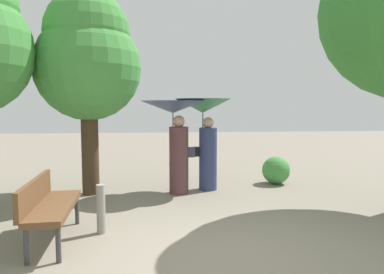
{
  "coord_description": "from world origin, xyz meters",
  "views": [
    {
      "loc": [
        -0.74,
        -3.85,
        1.76
      ],
      "look_at": [
        0.0,
        3.69,
        1.1
      ],
      "focal_mm": 33.03,
      "sensor_mm": 36.0,
      "label": 1
    }
  ],
  "objects_px": {
    "person_right": "(205,123)",
    "tree_mid_left": "(88,58)",
    "person_left": "(175,125)",
    "park_bench": "(48,203)",
    "path_marker_post": "(101,209)"
  },
  "relations": [
    {
      "from": "person_right",
      "to": "path_marker_post",
      "type": "xyz_separation_m",
      "value": [
        -1.77,
        -2.43,
        -1.07
      ]
    },
    {
      "from": "tree_mid_left",
      "to": "path_marker_post",
      "type": "xyz_separation_m",
      "value": [
        0.55,
        -2.29,
        -2.37
      ]
    },
    {
      "from": "person_right",
      "to": "tree_mid_left",
      "type": "xyz_separation_m",
      "value": [
        -2.33,
        -0.14,
        1.29
      ]
    },
    {
      "from": "tree_mid_left",
      "to": "path_marker_post",
      "type": "distance_m",
      "value": 3.34
    },
    {
      "from": "tree_mid_left",
      "to": "path_marker_post",
      "type": "bearing_deg",
      "value": -76.38
    },
    {
      "from": "tree_mid_left",
      "to": "path_marker_post",
      "type": "relative_size",
      "value": 5.84
    },
    {
      "from": "park_bench",
      "to": "path_marker_post",
      "type": "distance_m",
      "value": 0.7
    },
    {
      "from": "person_left",
      "to": "tree_mid_left",
      "type": "distance_m",
      "value": 2.15
    },
    {
      "from": "person_left",
      "to": "person_right",
      "type": "relative_size",
      "value": 0.98
    },
    {
      "from": "person_right",
      "to": "tree_mid_left",
      "type": "height_order",
      "value": "tree_mid_left"
    },
    {
      "from": "person_right",
      "to": "park_bench",
      "type": "xyz_separation_m",
      "value": [
        -2.4,
        -2.68,
        -0.91
      ]
    },
    {
      "from": "tree_mid_left",
      "to": "person_left",
      "type": "bearing_deg",
      "value": -4.05
    },
    {
      "from": "person_left",
      "to": "tree_mid_left",
      "type": "height_order",
      "value": "tree_mid_left"
    },
    {
      "from": "person_left",
      "to": "park_bench",
      "type": "distance_m",
      "value": 3.13
    },
    {
      "from": "park_bench",
      "to": "tree_mid_left",
      "type": "height_order",
      "value": "tree_mid_left"
    }
  ]
}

